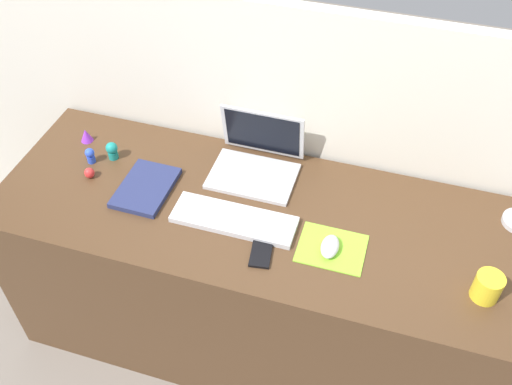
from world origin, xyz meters
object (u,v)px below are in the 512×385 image
Objects in this scene: cell_phone at (262,251)px; toy_figurine_purple at (86,135)px; coffee_mug at (487,287)px; notebook_pad at (146,188)px; keyboard at (234,220)px; toy_figurine_red at (89,173)px; toy_figurine_blue at (90,155)px; laptop at (257,157)px; toy_figurine_teal at (112,150)px; mouse at (330,247)px.

cell_phone is 0.85m from toy_figurine_purple.
coffee_mug is 1.71× the size of toy_figurine_purple.
cell_phone is 1.46× the size of coffee_mug.
notebook_pad is 0.37m from toy_figurine_purple.
keyboard is 10.40× the size of toy_figurine_red.
toy_figurine_purple is (-0.67, 0.23, 0.02)m from keyboard.
cell_phone is at bearing -12.38° from toy_figurine_red.
toy_figurine_blue is (-0.71, 0.22, 0.03)m from cell_phone.
coffee_mug is 2.22× the size of toy_figurine_red.
laptop is 0.28m from keyboard.
toy_figurine_teal is at bearing 74.90° from toy_figurine_red.
laptop is at bearing 11.17° from toy_figurine_teal.
toy_figurine_red is (-0.55, -0.22, -0.03)m from laptop.
toy_figurine_purple reaches higher than toy_figurine_red.
laptop is at bearing 21.72° from toy_figurine_red.
toy_figurine_blue is at bearing -146.97° from toy_figurine_teal.
keyboard is 5.96× the size of toy_figurine_teal.
mouse is (0.32, -0.03, 0.01)m from keyboard.
notebook_pad is (-0.46, 0.15, 0.01)m from cell_phone.
keyboard is 0.60m from toy_figurine_blue.
toy_figurine_teal is (-0.52, 0.17, 0.03)m from keyboard.
toy_figurine_purple is (-0.11, 0.18, 0.01)m from toy_figurine_red.
toy_figurine_purple reaches higher than cell_phone.
mouse is 0.75× the size of cell_phone.
cell_phone is at bearing -161.44° from mouse.
coffee_mug reaches higher than toy_figurine_red.
mouse is at bearing -14.63° from toy_figurine_purple.
laptop is at bearing 13.96° from toy_figurine_blue.
laptop reaches higher than mouse.
cell_phone is at bearing -22.35° from toy_figurine_teal.
cell_phone is at bearing -17.35° from toy_figurine_blue.
laptop is at bearing 90.82° from keyboard.
toy_figurine_red reaches higher than mouse.
coffee_mug is at bearing -9.99° from toy_figurine_teal.
laptop is 1.25× the size of notebook_pad.
mouse is 0.40× the size of notebook_pad.
mouse reaches higher than cell_phone.
coffee_mug is at bearing -22.84° from laptop.
coffee_mug reaches higher than notebook_pad.
laptop reaches higher than toy_figurine_blue.
notebook_pad is 3.97× the size of toy_figurine_blue.
notebook_pad is 0.22m from toy_figurine_red.
mouse is 0.47m from coffee_mug.
cell_phone is 1.86× the size of toy_figurine_teal.
mouse is at bearing 175.94° from coffee_mug.
toy_figurine_blue is 0.88× the size of toy_figurine_teal.
laptop is 0.39m from cell_phone.
coffee_mug is at bearing -4.85° from toy_figurine_red.
toy_figurine_purple is at bearing 165.37° from mouse.
coffee_mug is 1.45× the size of toy_figurine_blue.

